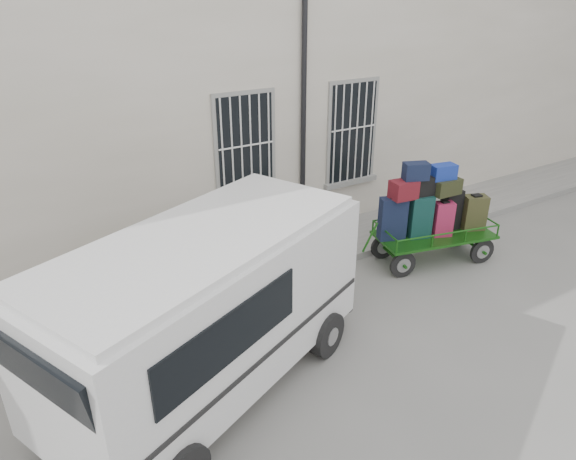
# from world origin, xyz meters

# --- Properties ---
(ground) EXTENTS (80.00, 80.00, 0.00)m
(ground) POSITION_xyz_m (0.00, 0.00, 0.00)
(ground) COLOR slate
(ground) RESTS_ON ground
(building) EXTENTS (24.00, 5.15, 6.00)m
(building) POSITION_xyz_m (0.00, 5.50, 3.00)
(building) COLOR #BEB6A2
(building) RESTS_ON ground
(sidewalk) EXTENTS (24.00, 1.70, 0.15)m
(sidewalk) POSITION_xyz_m (0.00, 2.20, 0.07)
(sidewalk) COLOR slate
(sidewalk) RESTS_ON ground
(luggage_cart) EXTENTS (2.88, 1.61, 2.19)m
(luggage_cart) POSITION_xyz_m (2.55, 0.59, 1.07)
(luggage_cart) COLOR black
(luggage_cart) RESTS_ON ground
(van) EXTENTS (5.14, 3.70, 2.41)m
(van) POSITION_xyz_m (-2.81, -0.51, 1.38)
(van) COLOR silver
(van) RESTS_ON ground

